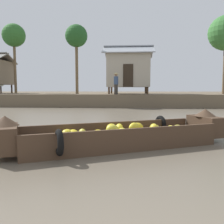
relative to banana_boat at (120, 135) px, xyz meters
name	(u,v)px	position (x,y,z in m)	size (l,w,h in m)	color
ground_plane	(128,120)	(0.11, 5.02, -0.28)	(300.00, 300.00, 0.00)	#665B4C
riverbank_strip	(130,97)	(0.11, 22.04, 0.21)	(160.00, 20.00, 0.99)	brown
banana_boat	(120,135)	(0.00, 0.00, 0.00)	(5.41, 3.23, 0.84)	#473323
stilt_house_right	(128,70)	(-0.01, 15.20, 2.76)	(4.20, 3.46, 4.06)	#4C3826
palm_tree_near	(76,37)	(-4.26, 14.25, 5.34)	(1.82, 1.82, 5.64)	brown
palm_tree_far	(14,36)	(-10.79, 16.76, 6.06)	(2.14, 2.14, 6.50)	brown
vendor_person	(116,82)	(-0.90, 12.65, 1.63)	(0.44, 0.44, 1.66)	#332D28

